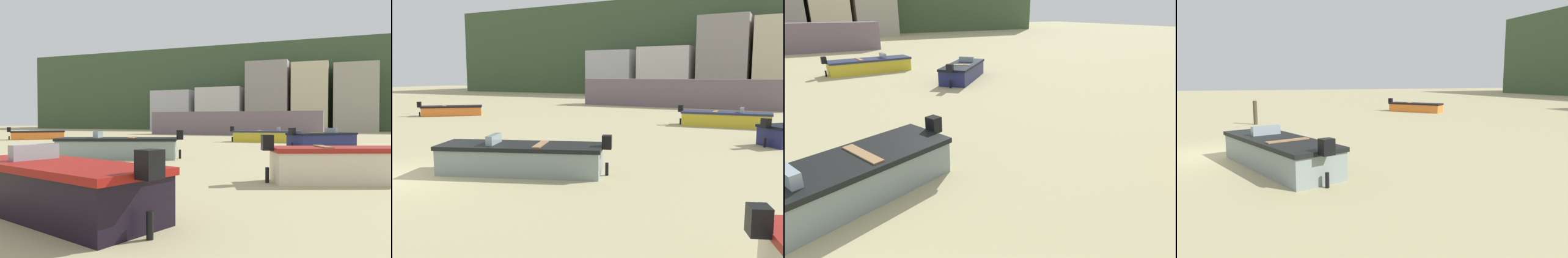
{
  "view_description": "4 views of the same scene",
  "coord_description": "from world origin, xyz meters",
  "views": [
    {
      "loc": [
        11.39,
        -12.23,
        1.61
      ],
      "look_at": [
        3.5,
        9.31,
        1.11
      ],
      "focal_mm": 35.81,
      "sensor_mm": 36.0,
      "label": 1
    },
    {
      "loc": [
        10.03,
        -7.84,
        2.96
      ],
      "look_at": [
        1.25,
        9.28,
        0.41
      ],
      "focal_mm": 37.48,
      "sensor_mm": 36.0,
      "label": 2
    },
    {
      "loc": [
        2.36,
        -4.25,
        3.74
      ],
      "look_at": [
        6.79,
        3.47,
        0.4
      ],
      "focal_mm": 29.38,
      "sensor_mm": 36.0,
      "label": 3
    },
    {
      "loc": [
        13.33,
        1.11,
        2.58
      ],
      "look_at": [
        -1.15,
        6.39,
        0.45
      ],
      "focal_mm": 32.87,
      "sensor_mm": 36.0,
      "label": 4
    }
  ],
  "objects": [
    {
      "name": "boat_navy_6",
      "position": [
        10.51,
        11.89,
        0.46
      ],
      "size": [
        4.01,
        4.11,
        1.2
      ],
      "rotation": [
        0.0,
        0.0,
        5.52
      ],
      "color": "navy",
      "rests_on": "ground"
    },
    {
      "name": "townhouse_right",
      "position": [
        13.61,
        47.32,
        4.75
      ],
      "size": [
        5.73,
        6.65,
        9.5
      ],
      "primitive_type": "cube",
      "color": "#A7A190",
      "rests_on": "ground"
    },
    {
      "name": "townhouse_centre_right",
      "position": [
        7.59,
        46.77,
        4.92
      ],
      "size": [
        4.99,
        5.55,
        9.84
      ],
      "primitive_type": "cube",
      "color": "beige",
      "rests_on": "ground"
    },
    {
      "name": "boat_grey_1",
      "position": [
        2.69,
        2.06,
        0.46
      ],
      "size": [
        5.23,
        3.15,
        1.2
      ],
      "rotation": [
        0.0,
        0.0,
        1.92
      ],
      "color": "gray",
      "rests_on": "ground"
    },
    {
      "name": "boat_yellow_2",
      "position": [
        6.42,
        16.76,
        0.44
      ],
      "size": [
        5.3,
        1.84,
        1.17
      ],
      "rotation": [
        0.0,
        0.0,
        4.78
      ],
      "color": "gold",
      "rests_on": "ground"
    }
  ]
}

